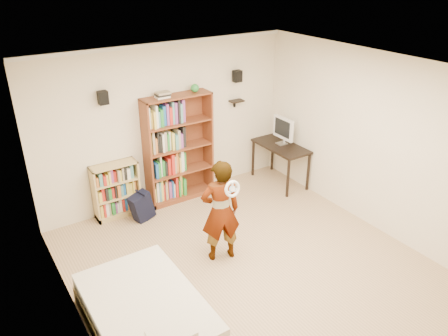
# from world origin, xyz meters

# --- Properties ---
(ground) EXTENTS (4.50, 5.00, 0.01)m
(ground) POSITION_xyz_m (0.00, 0.00, 0.00)
(ground) COLOR tan
(ground) RESTS_ON ground
(room_shell) EXTENTS (4.52, 5.02, 2.71)m
(room_shell) POSITION_xyz_m (0.00, 0.00, 1.76)
(room_shell) COLOR silver
(room_shell) RESTS_ON ground
(crown_molding) EXTENTS (4.50, 5.00, 0.06)m
(crown_molding) POSITION_xyz_m (0.00, 0.00, 2.67)
(crown_molding) COLOR silver
(crown_molding) RESTS_ON room_shell
(speaker_left) EXTENTS (0.14, 0.12, 0.20)m
(speaker_left) POSITION_xyz_m (-1.05, 2.40, 2.00)
(speaker_left) COLOR black
(speaker_left) RESTS_ON room_shell
(speaker_right) EXTENTS (0.14, 0.12, 0.20)m
(speaker_right) POSITION_xyz_m (1.35, 2.40, 2.00)
(speaker_right) COLOR black
(speaker_right) RESTS_ON room_shell
(wall_shelf) EXTENTS (0.25, 0.16, 0.02)m
(wall_shelf) POSITION_xyz_m (1.35, 2.41, 1.55)
(wall_shelf) COLOR black
(wall_shelf) RESTS_ON room_shell
(tall_bookshelf) EXTENTS (1.18, 0.34, 1.87)m
(tall_bookshelf) POSITION_xyz_m (0.11, 2.33, 0.93)
(tall_bookshelf) COLOR brown
(tall_bookshelf) RESTS_ON ground
(low_bookshelf) EXTENTS (0.74, 0.28, 0.93)m
(low_bookshelf) POSITION_xyz_m (-1.03, 2.36, 0.46)
(low_bookshelf) COLOR tan
(low_bookshelf) RESTS_ON ground
(computer_desk) EXTENTS (0.56, 1.11, 0.76)m
(computer_desk) POSITION_xyz_m (1.95, 1.83, 0.38)
(computer_desk) COLOR black
(computer_desk) RESTS_ON ground
(imac) EXTENTS (0.18, 0.51, 0.50)m
(imac) POSITION_xyz_m (2.00, 1.88, 1.01)
(imac) COLOR silver
(imac) RESTS_ON computer_desk
(daybed) EXTENTS (1.16, 1.78, 0.53)m
(daybed) POSITION_xyz_m (-1.65, -0.18, 0.26)
(daybed) COLOR beige
(daybed) RESTS_ON ground
(person) EXTENTS (0.63, 0.49, 1.50)m
(person) POSITION_xyz_m (-0.22, 0.49, 0.75)
(person) COLOR black
(person) RESTS_ON ground
(wii_wheel) EXTENTS (0.23, 0.09, 0.23)m
(wii_wheel) POSITION_xyz_m (-0.22, 0.21, 1.22)
(wii_wheel) COLOR silver
(wii_wheel) RESTS_ON person
(navy_bag) EXTENTS (0.42, 0.32, 0.50)m
(navy_bag) POSITION_xyz_m (-0.76, 2.01, 0.25)
(navy_bag) COLOR black
(navy_bag) RESTS_ON ground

